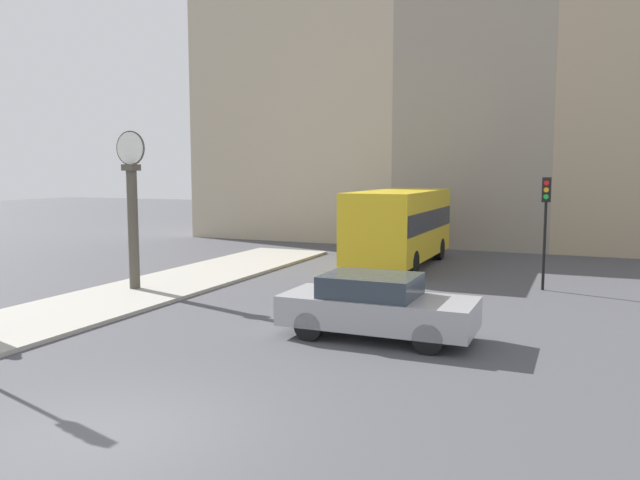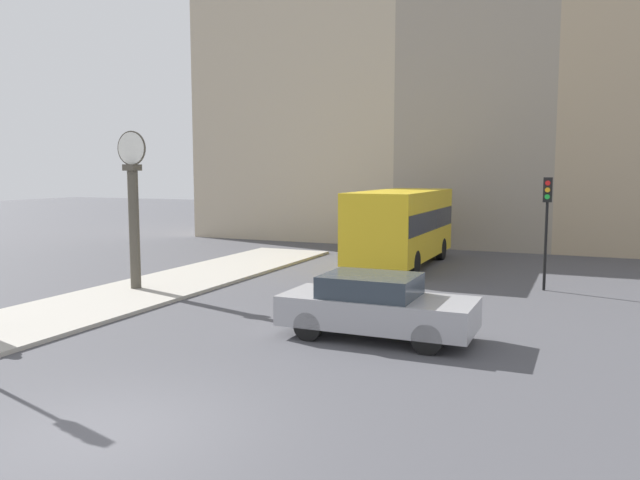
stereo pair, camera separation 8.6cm
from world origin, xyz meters
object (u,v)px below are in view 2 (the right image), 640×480
object	(u,v)px
traffic_light_far	(547,210)
bus_distant	(401,223)
sedan_car	(376,306)
street_clock	(134,210)

from	to	relation	value
traffic_light_far	bus_distant	bearing A→B (deg)	149.88
sedan_car	traffic_light_far	world-z (taller)	traffic_light_far
bus_distant	sedan_car	bearing A→B (deg)	-76.78
street_clock	bus_distant	bearing A→B (deg)	54.34
traffic_light_far	street_clock	world-z (taller)	street_clock
sedan_car	street_clock	bearing A→B (deg)	165.59
sedan_car	bus_distant	distance (m)	10.89
bus_distant	traffic_light_far	distance (m)	6.46
street_clock	sedan_car	bearing A→B (deg)	-14.41
sedan_car	street_clock	size ratio (longest dim) A/B	0.89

